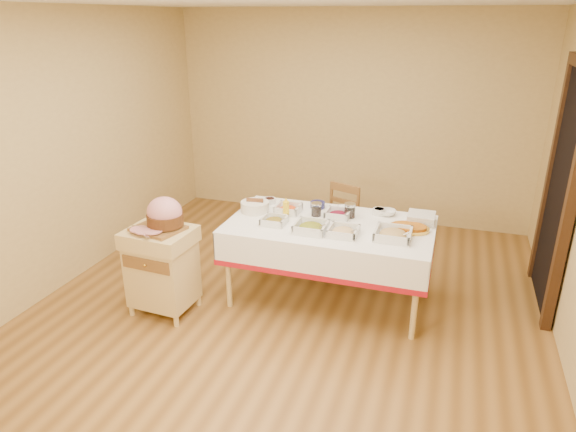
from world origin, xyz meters
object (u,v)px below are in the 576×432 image
at_px(butcher_cart, 162,266).
at_px(preserve_jar_left, 316,210).
at_px(plate_stack, 421,218).
at_px(preserve_jar_right, 350,211).
at_px(mustard_bottle, 286,208).
at_px(dining_table, 329,240).
at_px(bread_basket, 255,206).
at_px(ham_on_board, 164,216).
at_px(brass_platter, 409,228).
at_px(dining_chair, 337,225).

xyz_separation_m(butcher_cart, preserve_jar_left, (1.17, 0.82, 0.37)).
xyz_separation_m(butcher_cart, plate_stack, (2.11, 0.94, 0.36)).
xyz_separation_m(preserve_jar_right, mustard_bottle, (-0.56, -0.17, 0.02)).
height_order(dining_table, preserve_jar_right, preserve_jar_right).
bearing_deg(preserve_jar_right, butcher_cart, -149.29).
xyz_separation_m(mustard_bottle, bread_basket, (-0.32, 0.04, -0.03)).
height_order(preserve_jar_left, plate_stack, preserve_jar_left).
bearing_deg(butcher_cart, ham_on_board, 38.07).
bearing_deg(butcher_cart, mustard_bottle, 37.60).
relative_size(butcher_cart, brass_platter, 2.23).
height_order(dining_chair, bread_basket, bread_basket).
bearing_deg(mustard_bottle, dining_table, -5.01).
bearing_deg(brass_platter, bread_basket, 179.58).
bearing_deg(dining_chair, bread_basket, -134.43).
bearing_deg(mustard_bottle, bread_basket, 172.94).
distance_m(mustard_bottle, bread_basket, 0.33).
xyz_separation_m(preserve_jar_right, plate_stack, (0.64, 0.07, -0.02)).
bearing_deg(ham_on_board, mustard_bottle, 37.58).
bearing_deg(brass_platter, butcher_cart, -160.09).
xyz_separation_m(ham_on_board, mustard_bottle, (0.87, 0.67, -0.07)).
bearing_deg(dining_chair, brass_platter, -40.92).
bearing_deg(brass_platter, preserve_jar_right, 165.47).
bearing_deg(bread_basket, ham_on_board, -127.62).
height_order(dining_chair, plate_stack, dining_chair).
relative_size(preserve_jar_right, brass_platter, 0.38).
height_order(plate_stack, brass_platter, plate_stack).
bearing_deg(dining_chair, plate_stack, -28.30).
bearing_deg(dining_table, butcher_cart, -153.58).
bearing_deg(preserve_jar_right, bread_basket, -171.51).
bearing_deg(ham_on_board, dining_chair, 48.91).
relative_size(preserve_jar_left, brass_platter, 0.35).
xyz_separation_m(dining_chair, mustard_bottle, (-0.33, -0.71, 0.40)).
relative_size(butcher_cart, preserve_jar_left, 6.30).
distance_m(bread_basket, brass_platter, 1.44).
height_order(butcher_cart, dining_chair, dining_chair).
relative_size(ham_on_board, plate_stack, 1.84).
bearing_deg(plate_stack, butcher_cart, -155.92).
height_order(dining_table, bread_basket, bread_basket).
distance_m(dining_table, bread_basket, 0.78).
xyz_separation_m(dining_table, dining_chair, (-0.10, 0.74, -0.16)).
distance_m(dining_table, dining_chair, 0.77).
height_order(ham_on_board, plate_stack, ham_on_board).
bearing_deg(ham_on_board, brass_platter, 19.44).
xyz_separation_m(dining_table, ham_on_board, (-1.30, -0.63, 0.31)).
height_order(dining_table, ham_on_board, ham_on_board).
bearing_deg(plate_stack, brass_platter, -112.26).
bearing_deg(dining_table, plate_stack, 19.80).
distance_m(dining_table, plate_stack, 0.84).
height_order(butcher_cart, plate_stack, plate_stack).
xyz_separation_m(dining_table, preserve_jar_right, (0.13, 0.21, 0.22)).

